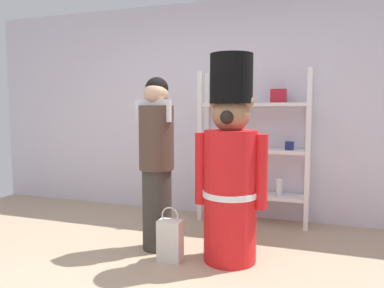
# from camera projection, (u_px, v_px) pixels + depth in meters

# --- Properties ---
(back_wall) EXTENTS (6.40, 0.12, 2.60)m
(back_wall) POSITION_uv_depth(u_px,v_px,m) (216.00, 109.00, 4.58)
(back_wall) COLOR silver
(back_wall) RESTS_ON ground_plane
(merchandise_shelf) EXTENTS (1.25, 0.35, 1.74)m
(merchandise_shelf) POSITION_uv_depth(u_px,v_px,m) (254.00, 145.00, 4.24)
(merchandise_shelf) COLOR white
(merchandise_shelf) RESTS_ON ground_plane
(teddy_bear_guard) EXTENTS (0.63, 0.47, 1.76)m
(teddy_bear_guard) POSITION_uv_depth(u_px,v_px,m) (230.00, 169.00, 3.13)
(teddy_bear_guard) COLOR red
(teddy_bear_guard) RESTS_ON ground_plane
(person_shopper) EXTENTS (0.34, 0.32, 1.60)m
(person_shopper) POSITION_uv_depth(u_px,v_px,m) (157.00, 159.00, 3.40)
(person_shopper) COLOR #38332D
(person_shopper) RESTS_ON ground_plane
(shopping_bag) EXTENTS (0.20, 0.13, 0.47)m
(shopping_bag) POSITION_uv_depth(u_px,v_px,m) (170.00, 240.00, 3.18)
(shopping_bag) COLOR silver
(shopping_bag) RESTS_ON ground_plane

